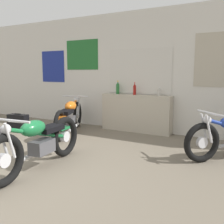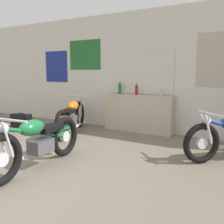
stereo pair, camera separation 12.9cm
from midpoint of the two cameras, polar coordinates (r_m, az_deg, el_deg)
name	(u,v)px [view 2 (the right image)]	position (r m, az deg, el deg)	size (l,w,h in m)	color
wall_back	(117,72)	(6.57, 1.61, 8.78)	(10.00, 0.07, 2.80)	silver
sill_counter	(138,113)	(6.17, 6.25, -0.30)	(1.69, 0.28, 0.87)	#B7AD99
bottle_leftmost	(120,88)	(6.32, 2.30, 5.23)	(0.08, 0.08, 0.32)	#23662D
bottle_left_center	(136,89)	(6.09, 5.96, 4.92)	(0.07, 0.07, 0.29)	maroon
bottle_center	(161,92)	(5.88, 11.25, 4.26)	(0.08, 0.08, 0.19)	#B7B2A8
motorcycle_orange	(72,116)	(6.06, -8.20, -0.80)	(0.96, 1.94, 0.82)	black
motorcycle_green	(37,142)	(3.96, -15.01, -6.27)	(0.64, 1.98, 0.82)	black
hard_case_black	(21,121)	(6.99, -18.66, -1.81)	(0.55, 0.29, 0.37)	black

